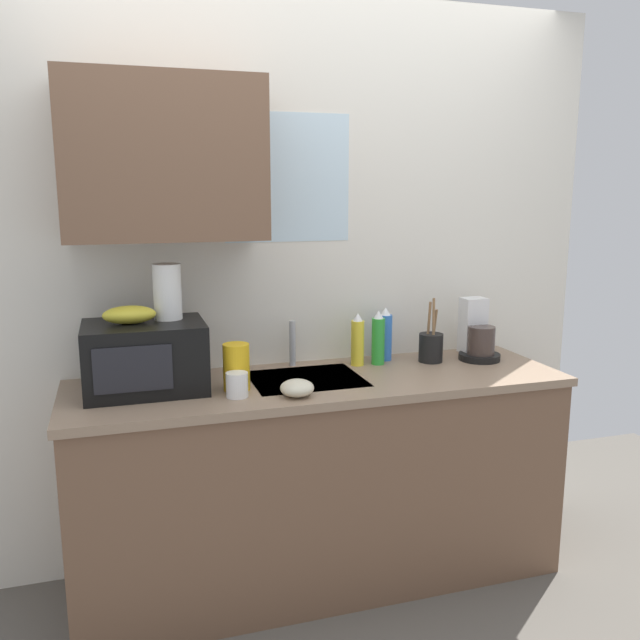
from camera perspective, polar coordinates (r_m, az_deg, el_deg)
kitchen_wall_assembly at (r=2.95m, az=-3.74°, el=4.80°), size 2.84×0.42×2.50m
counter_unit at (r=2.92m, az=-0.03°, el=-13.42°), size 2.07×0.63×0.90m
sink_faucet at (r=2.95m, az=-2.39°, el=-2.03°), size 0.03×0.03×0.20m
microwave at (r=2.66m, az=-14.87°, el=-3.10°), size 0.46×0.35×0.27m
banana_bunch at (r=2.63m, az=-16.13°, el=0.44°), size 0.20×0.11×0.07m
paper_towel_roll at (r=2.67m, az=-13.03°, el=2.39°), size 0.11×0.11×0.22m
coffee_maker at (r=3.16m, az=13.39°, el=-1.39°), size 0.19×0.21×0.28m
dish_soap_bottle_yellow at (r=2.96m, az=3.26°, el=-1.80°), size 0.06×0.06×0.24m
dish_soap_bottle_green at (r=2.98m, az=5.04°, el=-1.65°), size 0.06×0.06×0.25m
dish_soap_bottle_blue at (r=3.06m, az=5.64°, el=-1.33°), size 0.06×0.06×0.25m
cereal_canister at (r=2.61m, az=-7.23°, el=-4.04°), size 0.10×0.10×0.19m
mug_white at (r=2.54m, az=-7.17°, el=-5.56°), size 0.08×0.08×0.09m
utensil_crock at (r=3.06m, az=9.54°, el=-2.27°), size 0.11×0.11×0.30m
small_bowl at (r=2.53m, az=-1.99°, el=-5.88°), size 0.13×0.13×0.06m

